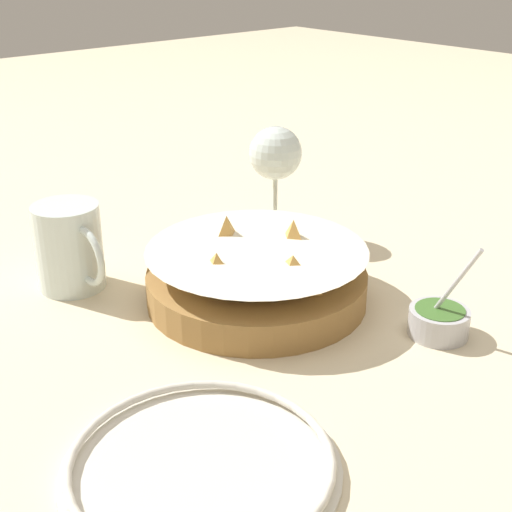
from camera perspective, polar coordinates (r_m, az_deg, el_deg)
The scene contains 6 objects.
ground_plane at distance 0.88m, azimuth 0.81°, elevation -3.22°, with size 4.00×4.00×0.00m, color beige.
food_basket at distance 0.86m, azimuth 0.03°, elevation -1.67°, with size 0.27×0.27×0.09m.
sauce_cup at distance 0.82m, azimuth 14.43°, elevation -5.00°, with size 0.08×0.07×0.12m.
wine_glass at distance 1.02m, azimuth 1.57°, elevation 7.89°, with size 0.08×0.08×0.16m.
beer_mug at distance 0.91m, azimuth -14.64°, elevation 0.46°, with size 0.12×0.08×0.11m.
side_plate at distance 0.62m, azimuth -4.42°, elevation -16.19°, with size 0.24×0.24×0.01m.
Camera 1 is at (0.58, -0.53, 0.41)m, focal length 50.00 mm.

